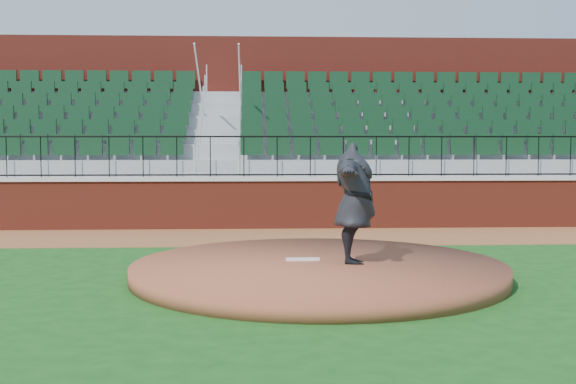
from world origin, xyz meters
name	(u,v)px	position (x,y,z in m)	size (l,w,h in m)	color
ground	(293,281)	(0.00, 0.00, 0.00)	(90.00, 90.00, 0.00)	#144714
warning_track	(280,236)	(0.00, 5.40, 0.01)	(34.00, 3.20, 0.01)	brown
field_wall	(277,205)	(0.00, 7.00, 0.60)	(34.00, 0.35, 1.20)	maroon
wall_cap	(277,179)	(0.00, 7.00, 1.25)	(34.00, 0.45, 0.10)	#B7B7B7
wall_railing	(277,157)	(0.00, 7.00, 1.80)	(34.00, 0.05, 1.00)	black
seating_stands	(274,137)	(0.00, 9.72, 2.30)	(34.00, 5.10, 4.60)	gray
concourse_wall	(271,124)	(0.00, 12.52, 2.75)	(34.00, 0.50, 5.50)	maroon
pitchers_mound	(318,271)	(0.42, 0.23, 0.12)	(5.97, 5.97, 0.25)	brown
pitching_rubber	(303,259)	(0.19, 0.50, 0.27)	(0.55, 0.14, 0.04)	silver
pitcher	(355,203)	(0.99, 0.16, 1.21)	(2.36, 0.64, 1.92)	black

